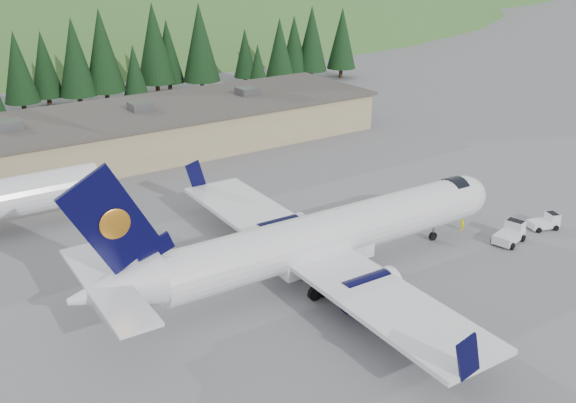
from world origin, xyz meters
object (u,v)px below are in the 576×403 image
Objects in this scene: airliner at (320,239)px; terminal_building at (102,137)px; baggage_tug_a at (510,233)px; ramp_worker at (462,222)px; baggage_tug_b at (546,222)px.

airliner is 0.51× the size of terminal_building.
baggage_tug_a is 4.28m from ramp_worker.
baggage_tug_b is 7.67m from ramp_worker.
baggage_tug_a reaches higher than ramp_worker.
terminal_building is 43.00m from ramp_worker.
airliner is 38.18m from terminal_building.
ramp_worker is at bearing -62.79° from terminal_building.
airliner is 10.37× the size of baggage_tug_a.
terminal_building reaches higher than baggage_tug_b.
baggage_tug_a is at bearing 72.53° from ramp_worker.
baggage_tug_a is at bearing -63.18° from terminal_building.
airliner is at bearing -41.21° from ramp_worker.
ramp_worker reaches higher than baggage_tug_b.
airliner is 15.89m from ramp_worker.
ramp_worker is (-6.57, 3.95, 0.18)m from baggage_tug_b.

